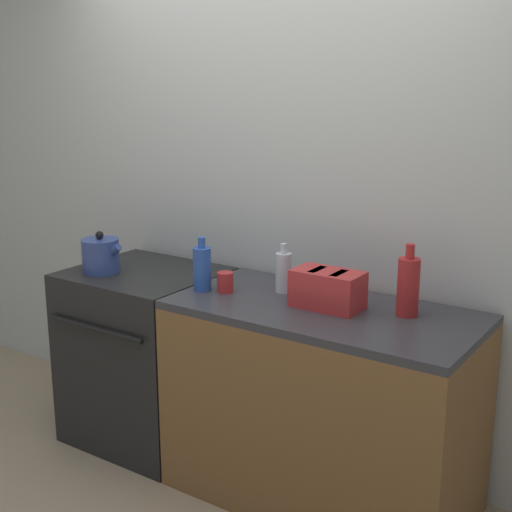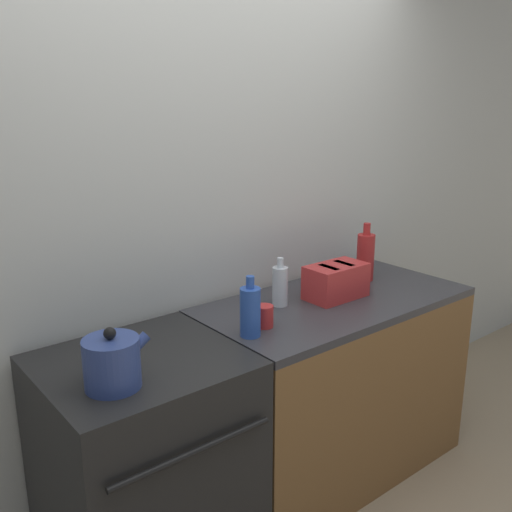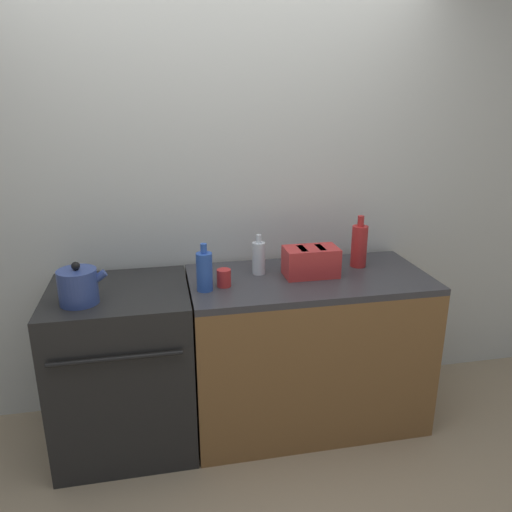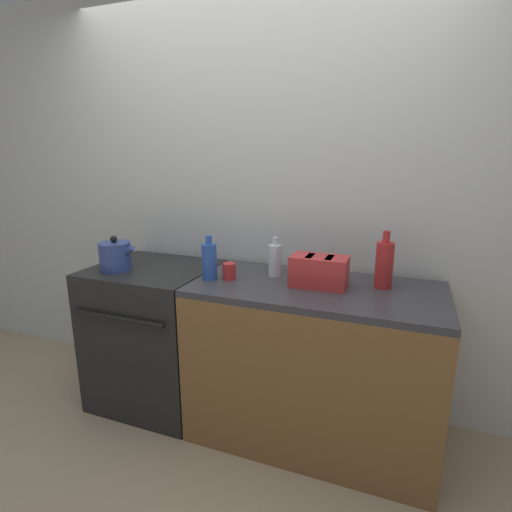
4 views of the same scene
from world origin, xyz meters
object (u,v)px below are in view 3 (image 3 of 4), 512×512
object	(u,v)px
bottle_clear	(259,257)
stove	(124,366)
toaster	(311,262)
bottle_blue	(204,271)
bottle_red	(359,245)
cup_red	(224,278)
kettle	(78,286)

from	to	relation	value
bottle_clear	stove	bearing A→B (deg)	-172.36
toaster	bottle_blue	xyz separation A→B (m)	(-0.59, -0.10, 0.02)
stove	bottle_red	bearing A→B (deg)	4.65
toaster	cup_red	size ratio (longest dim) A/B	3.19
toaster	cup_red	distance (m)	0.49
stove	kettle	bearing A→B (deg)	-141.73
bottle_clear	bottle_red	world-z (taller)	bottle_red
kettle	bottle_blue	distance (m)	0.61
bottle_clear	bottle_red	bearing A→B (deg)	0.76
stove	bottle_blue	bearing A→B (deg)	-10.71
kettle	bottle_red	size ratio (longest dim) A/B	0.77
stove	bottle_blue	size ratio (longest dim) A/B	3.62
stove	kettle	world-z (taller)	kettle
toaster	bottle_red	xyz separation A→B (m)	(0.32, 0.09, 0.04)
stove	kettle	size ratio (longest dim) A/B	3.88
bottle_red	toaster	bearing A→B (deg)	-163.34
bottle_blue	cup_red	size ratio (longest dim) A/B	2.71
kettle	bottle_blue	bearing A→B (deg)	4.09
cup_red	stove	bearing A→B (deg)	174.97
toaster	bottle_blue	distance (m)	0.60
kettle	toaster	bearing A→B (deg)	6.77
stove	toaster	size ratio (longest dim) A/B	3.07
bottle_red	cup_red	world-z (taller)	bottle_red
bottle_blue	bottle_red	size ratio (longest dim) A/B	0.83
bottle_clear	bottle_blue	bearing A→B (deg)	-149.78
bottle_blue	bottle_clear	bearing A→B (deg)	30.22
toaster	cup_red	world-z (taller)	toaster
kettle	toaster	size ratio (longest dim) A/B	0.79
kettle	bottle_clear	distance (m)	0.95
bottle_red	cup_red	size ratio (longest dim) A/B	3.27
kettle	stove	bearing A→B (deg)	38.27
bottle_blue	toaster	bearing A→B (deg)	9.47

